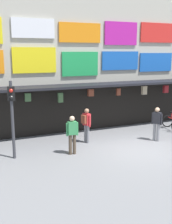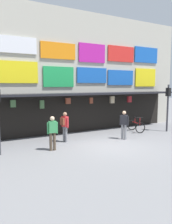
{
  "view_description": "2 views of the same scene",
  "coord_description": "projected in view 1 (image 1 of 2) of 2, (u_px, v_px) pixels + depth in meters",
  "views": [
    {
      "loc": [
        -7.0,
        -10.13,
        4.28
      ],
      "look_at": [
        -1.92,
        1.59,
        1.58
      ],
      "focal_mm": 45.17,
      "sensor_mm": 36.0,
      "label": 1
    },
    {
      "loc": [
        -6.79,
        -9.48,
        3.15
      ],
      "look_at": [
        -0.67,
        1.42,
        1.67
      ],
      "focal_mm": 36.23,
      "sensor_mm": 36.0,
      "label": 2
    }
  ],
  "objects": [
    {
      "name": "ground_plane",
      "position": [
        139.0,
        149.0,
        12.7
      ],
      "size": [
        80.0,
        80.0,
        0.0
      ],
      "primitive_type": "plane",
      "color": "slate"
    },
    {
      "name": "shopfront",
      "position": [
        96.0,
        58.0,
        15.98
      ],
      "size": [
        18.0,
        2.6,
        8.0
      ],
      "color": "#B2AD9E",
      "rests_on": "ground"
    },
    {
      "name": "traffic_light_near",
      "position": [
        12.0,
        107.0,
        11.2
      ],
      "size": [
        0.3,
        0.34,
        3.2
      ],
      "color": "#38383D",
      "rests_on": "ground"
    },
    {
      "name": "bicycle_parked",
      "position": [
        172.0,
        123.0,
        15.91
      ],
      "size": [
        0.94,
        1.28,
        1.05
      ],
      "color": "black",
      "rests_on": "ground"
    },
    {
      "name": "pedestrian_in_green",
      "position": [
        72.0,
        133.0,
        11.92
      ],
      "size": [
        0.53,
        0.26,
        1.68
      ],
      "color": "brown",
      "rests_on": "ground"
    },
    {
      "name": "pedestrian_in_black",
      "position": [
        86.0,
        123.0,
        13.47
      ],
      "size": [
        0.42,
        0.51,
        1.68
      ],
      "color": "gray",
      "rests_on": "ground"
    },
    {
      "name": "pedestrian_in_yellow",
      "position": [
        157.0,
        121.0,
        13.76
      ],
      "size": [
        0.47,
        0.48,
        1.68
      ],
      "color": "gray",
      "rests_on": "ground"
    }
  ]
}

